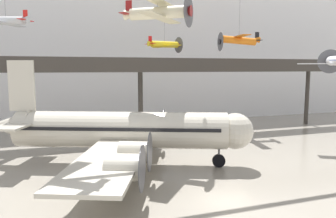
{
  "coord_description": "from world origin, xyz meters",
  "views": [
    {
      "loc": [
        -11.66,
        -20.82,
        9.88
      ],
      "look_at": [
        -1.62,
        8.48,
        5.99
      ],
      "focal_mm": 35.0,
      "sensor_mm": 36.0,
      "label": 1
    }
  ],
  "objects_px": {
    "airliner_silver_main": "(120,130)",
    "suspended_plane_silver_racer": "(6,21)",
    "suspended_plane_cream_biplane": "(158,13)",
    "suspended_plane_yellow_lowwing": "(165,45)",
    "suspended_plane_orange_highwing": "(239,40)"
  },
  "relations": [
    {
      "from": "suspended_plane_orange_highwing",
      "to": "suspended_plane_silver_racer",
      "type": "relative_size",
      "value": 1.21
    },
    {
      "from": "airliner_silver_main",
      "to": "suspended_plane_silver_racer",
      "type": "bearing_deg",
      "value": 158.26
    },
    {
      "from": "suspended_plane_cream_biplane",
      "to": "airliner_silver_main",
      "type": "bearing_deg",
      "value": -125.75
    },
    {
      "from": "airliner_silver_main",
      "to": "suspended_plane_silver_racer",
      "type": "height_order",
      "value": "suspended_plane_silver_racer"
    },
    {
      "from": "airliner_silver_main",
      "to": "suspended_plane_silver_racer",
      "type": "relative_size",
      "value": 3.9
    },
    {
      "from": "airliner_silver_main",
      "to": "suspended_plane_yellow_lowwing",
      "type": "relative_size",
      "value": 3.16
    },
    {
      "from": "suspended_plane_cream_biplane",
      "to": "suspended_plane_yellow_lowwing",
      "type": "relative_size",
      "value": 0.84
    },
    {
      "from": "suspended_plane_yellow_lowwing",
      "to": "suspended_plane_orange_highwing",
      "type": "bearing_deg",
      "value": -25.13
    },
    {
      "from": "airliner_silver_main",
      "to": "suspended_plane_silver_racer",
      "type": "xyz_separation_m",
      "value": [
        -11.16,
        10.84,
        11.69
      ]
    },
    {
      "from": "suspended_plane_yellow_lowwing",
      "to": "suspended_plane_cream_biplane",
      "type": "bearing_deg",
      "value": -123.47
    },
    {
      "from": "suspended_plane_orange_highwing",
      "to": "suspended_plane_yellow_lowwing",
      "type": "distance_m",
      "value": 11.11
    },
    {
      "from": "suspended_plane_orange_highwing",
      "to": "suspended_plane_cream_biplane",
      "type": "xyz_separation_m",
      "value": [
        -15.67,
        -9.87,
        1.62
      ]
    },
    {
      "from": "suspended_plane_orange_highwing",
      "to": "suspended_plane_silver_racer",
      "type": "bearing_deg",
      "value": 10.68
    },
    {
      "from": "suspended_plane_cream_biplane",
      "to": "suspended_plane_yellow_lowwing",
      "type": "height_order",
      "value": "suspended_plane_cream_biplane"
    },
    {
      "from": "suspended_plane_cream_biplane",
      "to": "suspended_plane_silver_racer",
      "type": "height_order",
      "value": "suspended_plane_cream_biplane"
    }
  ]
}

